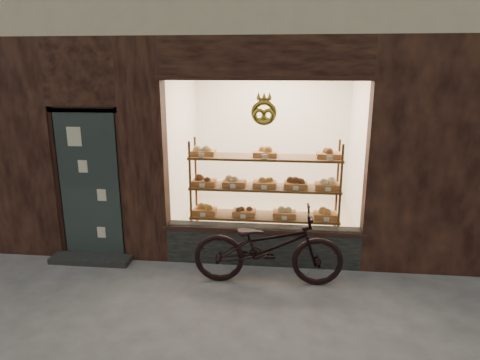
# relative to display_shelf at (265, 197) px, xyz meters

# --- Properties ---
(ground) EXTENTS (90.00, 90.00, 0.00)m
(ground) POSITION_rel_display_shelf_xyz_m (-0.45, -2.55, -0.85)
(ground) COLOR #4C4C4C
(display_shelf) EXTENTS (2.20, 0.45, 1.70)m
(display_shelf) POSITION_rel_display_shelf_xyz_m (0.00, 0.00, 0.00)
(display_shelf) COLOR brown
(display_shelf) RESTS_ON ground
(bicycle) EXTENTS (1.93, 0.72, 1.00)m
(bicycle) POSITION_rel_display_shelf_xyz_m (0.10, -0.99, -0.35)
(bicycle) COLOR black
(bicycle) RESTS_ON ground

